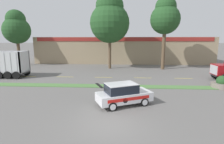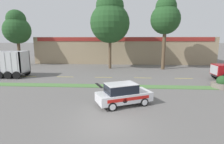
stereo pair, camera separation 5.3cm
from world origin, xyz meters
name	(u,v)px [view 2 (the right image)]	position (x,y,z in m)	size (l,w,h in m)	color
ground_plane	(109,124)	(0.00, 0.00, 0.00)	(600.00, 600.00, 0.00)	slate
grass_verge	(116,86)	(0.00, 8.75, 0.03)	(120.00, 1.35, 0.06)	#517F42
centre_line_2	(28,76)	(-12.68, 13.43, 0.00)	(2.40, 0.14, 0.01)	yellow
centre_line_3	(65,77)	(-7.28, 13.43, 0.00)	(2.40, 0.14, 0.01)	yellow
centre_line_4	(104,77)	(-1.88, 13.43, 0.00)	(2.40, 0.14, 0.01)	yellow
centre_line_5	(143,78)	(3.52, 13.43, 0.00)	(2.40, 0.14, 0.01)	yellow
centre_line_6	(184,78)	(8.92, 13.43, 0.00)	(2.40, 0.14, 0.01)	yellow
rally_car	(123,94)	(0.81, 3.24, 0.89)	(4.64, 3.44, 1.78)	white
stone_planter	(222,84)	(11.40, 8.90, 0.46)	(2.12, 2.12, 1.34)	slate
traffic_cone	(111,96)	(-0.20, 4.67, 0.25)	(0.38, 0.38, 0.52)	black
store_building_backdrop	(123,49)	(0.76, 32.42, 2.84)	(38.07, 12.10, 5.67)	#9E896B
tree_behind_left	(17,28)	(-20.38, 24.41, 7.46)	(5.30, 5.30, 10.94)	brown
tree_behind_centre	(165,17)	(7.77, 20.89, 8.91)	(4.95, 4.95, 12.20)	brown
tree_behind_right	(110,19)	(-1.58, 21.23, 8.63)	(6.84, 6.84, 13.08)	brown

